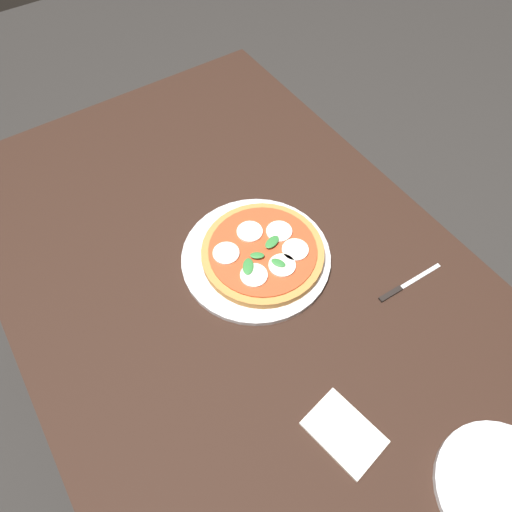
% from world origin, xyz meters
% --- Properties ---
extents(ground_plane, '(6.00, 6.00, 0.00)m').
position_xyz_m(ground_plane, '(0.00, 0.00, 0.00)').
color(ground_plane, '#2D2B28').
extents(dining_table, '(1.51, 0.92, 0.73)m').
position_xyz_m(dining_table, '(0.00, 0.00, 0.64)').
color(dining_table, black).
rests_on(dining_table, ground_plane).
extents(serving_tray, '(0.33, 0.33, 0.01)m').
position_xyz_m(serving_tray, '(0.06, -0.05, 0.74)').
color(serving_tray, silver).
rests_on(serving_tray, dining_table).
extents(pizza, '(0.27, 0.27, 0.03)m').
position_xyz_m(pizza, '(0.06, -0.06, 0.76)').
color(pizza, '#C6843F').
rests_on(pizza, serving_tray).
extents(plate_white, '(0.22, 0.22, 0.01)m').
position_xyz_m(plate_white, '(-0.54, -0.13, 0.74)').
color(plate_white, white).
rests_on(plate_white, dining_table).
extents(napkin, '(0.14, 0.11, 0.01)m').
position_xyz_m(napkin, '(-0.33, 0.02, 0.74)').
color(napkin, white).
rests_on(napkin, dining_table).
extents(knife, '(0.02, 0.17, 0.01)m').
position_xyz_m(knife, '(-0.17, -0.27, 0.74)').
color(knife, black).
rests_on(knife, dining_table).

